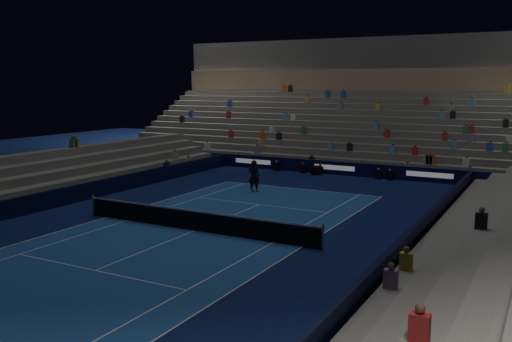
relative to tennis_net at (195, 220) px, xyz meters
name	(u,v)px	position (x,y,z in m)	size (l,w,h in m)	color
ground	(195,231)	(0.00, 0.00, -0.50)	(90.00, 90.00, 0.00)	#0B1544
court_surface	(195,231)	(0.00, 0.00, -0.50)	(10.97, 23.77, 0.01)	#1A4890
sponsor_barrier_far	(335,168)	(0.00, 18.50, 0.00)	(44.00, 0.25, 1.00)	black
sponsor_barrier_east	(403,250)	(9.70, 0.00, 0.00)	(0.25, 37.00, 1.00)	black
sponsor_barrier_west	(49,200)	(-9.70, 0.00, 0.00)	(0.25, 37.00, 1.00)	black
grandstand_main	(373,122)	(0.00, 27.90, 2.87)	(44.00, 15.20, 11.20)	#5F5F5A
grandstand_east	(502,252)	(13.17, 0.00, 0.41)	(5.00, 37.00, 2.50)	slate
grandstand_west	(6,187)	(-13.17, 0.00, 0.41)	(5.00, 37.00, 2.50)	slate
tennis_net	(195,220)	(0.00, 0.00, 0.00)	(12.90, 0.10, 1.10)	#B2B2B7
tennis_player	(254,176)	(-2.11, 9.62, 0.51)	(0.74, 0.49, 2.04)	black
broadcast_camera	(316,170)	(-1.21, 17.68, -0.16)	(0.63, 1.02, 0.67)	black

